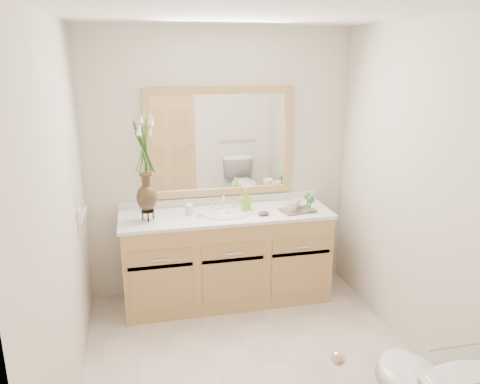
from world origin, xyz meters
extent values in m
plane|color=beige|center=(0.00, 0.00, 0.00)|extent=(2.60, 2.60, 0.00)
cube|color=white|center=(0.00, 0.00, 2.40)|extent=(2.40, 2.60, 0.02)
cube|color=beige|center=(0.00, 1.30, 1.20)|extent=(2.40, 0.02, 2.40)
cube|color=beige|center=(0.00, -1.30, 1.20)|extent=(2.40, 0.02, 2.40)
cube|color=beige|center=(-1.20, 0.00, 1.20)|extent=(0.02, 2.60, 2.40)
cube|color=beige|center=(1.20, 0.00, 1.20)|extent=(0.02, 2.60, 2.40)
cube|color=tan|center=(0.00, 1.01, 0.40)|extent=(1.80, 0.55, 0.80)
cube|color=white|center=(0.00, 1.01, 0.82)|extent=(1.84, 0.57, 0.03)
ellipsoid|color=white|center=(0.00, 0.99, 0.78)|extent=(0.38, 0.30, 0.12)
cylinder|color=silver|center=(0.00, 1.17, 0.89)|extent=(0.02, 0.02, 0.11)
cylinder|color=silver|center=(-0.10, 1.17, 0.87)|extent=(0.02, 0.02, 0.08)
cylinder|color=silver|center=(0.10, 1.17, 0.87)|extent=(0.02, 0.02, 0.08)
cube|color=white|center=(0.00, 1.28, 1.41)|extent=(1.20, 0.01, 0.85)
cube|color=tan|center=(0.00, 1.28, 1.86)|extent=(1.32, 0.04, 0.06)
cube|color=tan|center=(0.00, 1.28, 0.95)|extent=(1.32, 0.04, 0.06)
cube|color=tan|center=(-0.63, 1.28, 1.41)|extent=(0.06, 0.04, 0.85)
cube|color=tan|center=(0.63, 1.28, 1.41)|extent=(0.06, 0.04, 0.85)
cube|color=white|center=(-1.19, 0.76, 0.98)|extent=(0.02, 0.12, 0.12)
cube|color=tan|center=(-0.30, -1.29, 1.00)|extent=(0.80, 0.03, 2.00)
cylinder|color=black|center=(-0.67, 0.98, 0.91)|extent=(0.11, 0.11, 0.01)
ellipsoid|color=#302115|center=(-0.67, 0.98, 1.03)|extent=(0.17, 0.17, 0.22)
cylinder|color=#302115|center=(-0.67, 0.98, 1.17)|extent=(0.07, 0.07, 0.10)
cylinder|color=#4C7A33|center=(-0.67, 0.98, 1.43)|extent=(0.06, 0.06, 0.40)
cylinder|color=silver|center=(-0.32, 1.05, 0.87)|extent=(0.07, 0.07, 0.09)
cylinder|color=silver|center=(-0.23, 0.99, 0.84)|extent=(0.10, 0.10, 0.01)
cube|color=beige|center=(-0.23, 0.99, 0.85)|extent=(0.07, 0.05, 0.02)
imported|color=#7BC42E|center=(0.19, 1.07, 0.91)|extent=(0.08, 0.08, 0.17)
ellipsoid|color=#512267|center=(0.30, 0.89, 0.85)|extent=(0.12, 0.10, 0.03)
cube|color=brown|center=(0.62, 0.93, 0.84)|extent=(0.32, 0.25, 0.01)
imported|color=silver|center=(0.56, 0.90, 0.89)|extent=(0.13, 0.12, 0.10)
imported|color=silver|center=(0.62, 0.98, 0.89)|extent=(0.12, 0.12, 0.09)
cylinder|color=#287937|center=(0.72, 0.87, 0.85)|extent=(0.06, 0.06, 0.01)
cylinder|color=#287937|center=(0.72, 0.87, 0.89)|extent=(0.01, 0.01, 0.09)
ellipsoid|color=#287937|center=(0.72, 0.87, 0.95)|extent=(0.06, 0.06, 0.08)
cylinder|color=#287937|center=(0.74, 0.99, 0.85)|extent=(0.06, 0.06, 0.01)
cylinder|color=#287937|center=(0.74, 0.99, 0.89)|extent=(0.01, 0.01, 0.08)
ellipsoid|color=#287937|center=(0.74, 0.99, 0.94)|extent=(0.06, 0.06, 0.07)
camera|label=1|loc=(-0.73, -2.77, 2.16)|focal=35.00mm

